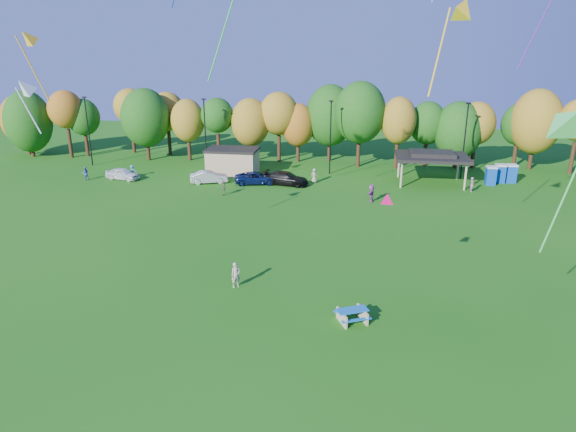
# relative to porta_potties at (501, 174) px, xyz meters

# --- Properties ---
(ground) EXTENTS (160.00, 160.00, 0.00)m
(ground) POSITION_rel_porta_potties_xyz_m (-22.16, -38.23, -1.10)
(ground) COLOR #19600F
(ground) RESTS_ON ground
(tree_line) EXTENTS (93.57, 10.55, 11.15)m
(tree_line) POSITION_rel_porta_potties_xyz_m (-23.19, 7.28, 4.82)
(tree_line) COLOR black
(tree_line) RESTS_ON ground
(lamp_posts) EXTENTS (64.50, 0.25, 9.09)m
(lamp_posts) POSITION_rel_porta_potties_xyz_m (-20.16, 1.77, 3.80)
(lamp_posts) COLOR black
(lamp_posts) RESTS_ON ground
(utility_building) EXTENTS (6.30, 4.30, 3.25)m
(utility_building) POSITION_rel_porta_potties_xyz_m (-32.16, -0.23, 0.54)
(utility_building) COLOR tan
(utility_building) RESTS_ON ground
(pavilion) EXTENTS (8.20, 6.20, 3.77)m
(pavilion) POSITION_rel_porta_potties_xyz_m (-8.16, -1.23, 2.13)
(pavilion) COLOR tan
(pavilion) RESTS_ON ground
(porta_potties) EXTENTS (3.75, 2.54, 2.18)m
(porta_potties) POSITION_rel_porta_potties_xyz_m (0.00, 0.00, 0.00)
(porta_potties) COLOR #0C43A6
(porta_potties) RESTS_ON ground
(picnic_table) EXTENTS (2.31, 2.15, 0.80)m
(picnic_table) POSITION_rel_porta_potties_xyz_m (-16.31, -34.39, -0.63)
(picnic_table) COLOR tan
(picnic_table) RESTS_ON ground
(kite_flyer) EXTENTS (0.77, 0.72, 1.77)m
(kite_flyer) POSITION_rel_porta_potties_xyz_m (-24.20, -30.95, -0.21)
(kite_flyer) COLOR tan
(kite_flyer) RESTS_ON ground
(car_a) EXTENTS (4.44, 2.49, 1.43)m
(car_a) POSITION_rel_porta_potties_xyz_m (-44.66, -4.85, -0.38)
(car_a) COLOR white
(car_a) RESTS_ON ground
(car_b) EXTENTS (4.64, 2.93, 1.44)m
(car_b) POSITION_rel_porta_potties_xyz_m (-33.89, -4.90, -0.38)
(car_b) COLOR #ACACB2
(car_b) RESTS_ON ground
(car_c) EXTENTS (5.43, 3.37, 1.40)m
(car_c) POSITION_rel_porta_potties_xyz_m (-28.30, -4.44, -0.40)
(car_c) COLOR #0C1A4A
(car_c) RESTS_ON ground
(car_d) EXTENTS (5.57, 3.04, 1.53)m
(car_d) POSITION_rel_porta_potties_xyz_m (-24.80, -4.39, -0.33)
(car_d) COLOR black
(car_d) RESTS_ON ground
(far_person_0) EXTENTS (0.85, 1.00, 1.60)m
(far_person_0) POSITION_rel_porta_potties_xyz_m (-30.83, -9.60, -0.30)
(far_person_0) COLOR #617045
(far_person_0) RESTS_ON ground
(far_person_1) EXTENTS (0.89, 0.63, 1.71)m
(far_person_1) POSITION_rel_porta_potties_xyz_m (-21.65, -2.93, -0.24)
(far_person_1) COLOR #969566
(far_person_1) RESTS_ON ground
(far_person_2) EXTENTS (1.11, 0.83, 1.53)m
(far_person_2) POSITION_rel_porta_potties_xyz_m (-43.98, -3.59, -0.33)
(far_person_2) COLOR teal
(far_person_2) RESTS_ON ground
(far_person_3) EXTENTS (0.99, 0.97, 1.60)m
(far_person_3) POSITION_rel_porta_potties_xyz_m (-48.99, -5.69, -0.30)
(far_person_3) COLOR #4D50AA
(far_person_3) RESTS_ON ground
(far_person_4) EXTENTS (0.41, 0.61, 1.65)m
(far_person_4) POSITION_rel_porta_potties_xyz_m (-3.99, -4.25, -0.27)
(far_person_4) COLOR #B656A3
(far_person_4) RESTS_ON ground
(far_person_5) EXTENTS (0.90, 1.81, 1.86)m
(far_person_5) POSITION_rel_porta_potties_xyz_m (-15.04, -9.72, -0.17)
(far_person_5) COLOR #A94698
(far_person_5) RESTS_ON ground
(kite_2) EXTENTS (0.94, 1.21, 1.13)m
(kite_2) POSITION_rel_porta_potties_xyz_m (-14.64, -32.94, 6.21)
(kite_2) COLOR #F80D71
(kite_4) EXTENTS (2.35, 4.71, 7.73)m
(kite_4) POSITION_rel_porta_potties_xyz_m (-6.47, -35.23, 11.02)
(kite_4) COLOR #4DDB5B
(kite_6) EXTENTS (2.43, 3.05, 5.45)m
(kite_6) POSITION_rel_porta_potties_xyz_m (-41.26, -24.31, 14.91)
(kite_6) COLOR yellow
(kite_9) EXTENTS (2.37, 3.11, 5.47)m
(kite_9) POSITION_rel_porta_potties_xyz_m (-11.40, -31.90, 16.26)
(kite_9) COLOR yellow
(kite_11) EXTENTS (1.83, 2.14, 3.52)m
(kite_11) POSITION_rel_porta_potties_xyz_m (-36.68, -32.15, 12.01)
(kite_11) COLOR white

